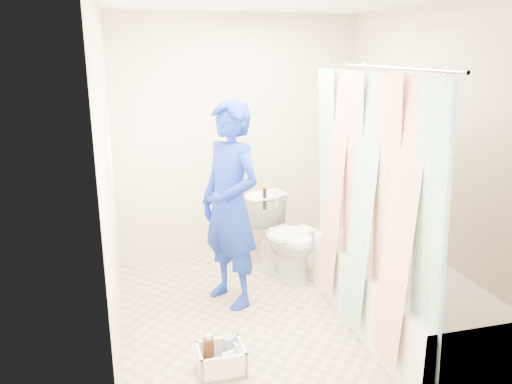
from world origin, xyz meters
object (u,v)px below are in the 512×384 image
object	(u,v)px
bathtub	(399,295)
cleaning_caddy	(222,360)
plumber	(230,205)
toilet	(284,236)

from	to	relation	value
bathtub	cleaning_caddy	distance (m)	1.43
bathtub	plumber	world-z (taller)	plumber
cleaning_caddy	bathtub	bearing A→B (deg)	7.84
bathtub	toilet	xyz separation A→B (m)	(-0.55, 1.14, 0.10)
plumber	bathtub	bearing A→B (deg)	29.37
plumber	cleaning_caddy	size ratio (longest dim) A/B	5.47
bathtub	plumber	distance (m)	1.48
toilet	cleaning_caddy	distance (m)	1.63
plumber	cleaning_caddy	distance (m)	1.25
toilet	plumber	bearing A→B (deg)	-166.94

